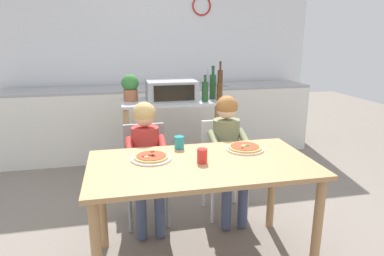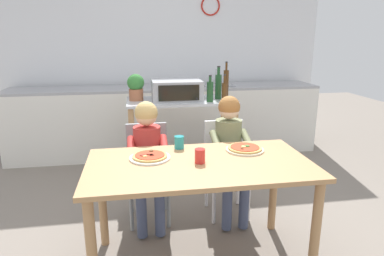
% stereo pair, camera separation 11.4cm
% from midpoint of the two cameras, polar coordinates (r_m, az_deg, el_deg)
% --- Properties ---
extents(ground_plane, '(10.89, 10.89, 0.00)m').
position_cam_midpoint_polar(ground_plane, '(3.50, -3.74, -10.88)').
color(ground_plane, slate).
extents(back_wall_tiled, '(4.43, 0.14, 2.70)m').
position_cam_midpoint_polar(back_wall_tiled, '(4.83, -7.12, 12.91)').
color(back_wall_tiled, silver).
rests_on(back_wall_tiled, ground).
extents(kitchen_counter, '(3.99, 0.60, 1.09)m').
position_cam_midpoint_polar(kitchen_counter, '(4.55, -6.26, 1.29)').
color(kitchen_counter, silver).
rests_on(kitchen_counter, ground).
extents(kitchen_island_cart, '(1.12, 0.54, 0.89)m').
position_cam_midpoint_polar(kitchen_island_cart, '(3.61, -3.55, 0.09)').
color(kitchen_island_cart, '#B7BABF').
rests_on(kitchen_island_cart, ground).
extents(toaster_oven, '(0.50, 0.39, 0.20)m').
position_cam_midpoint_polar(toaster_oven, '(3.53, -4.41, 6.33)').
color(toaster_oven, '#999BA0').
rests_on(toaster_oven, kitchen_island_cart).
extents(bottle_clear_vinegar, '(0.06, 0.06, 0.27)m').
position_cam_midpoint_polar(bottle_clear_vinegar, '(3.49, 3.65, 6.20)').
color(bottle_clear_vinegar, '#4C2D14').
rests_on(bottle_clear_vinegar, kitchen_island_cart).
extents(bottle_dark_olive_oil, '(0.07, 0.07, 0.34)m').
position_cam_midpoint_polar(bottle_dark_olive_oil, '(3.59, 2.59, 7.10)').
color(bottle_dark_olive_oil, '#1E4723').
rests_on(bottle_dark_olive_oil, kitchen_island_cart).
extents(bottle_slim_sauce, '(0.07, 0.07, 0.27)m').
position_cam_midpoint_polar(bottle_slim_sauce, '(3.43, 1.25, 6.22)').
color(bottle_slim_sauce, '#1E4723').
rests_on(bottle_slim_sauce, kitchen_island_cart).
extents(bottle_squat_spirits, '(0.06, 0.06, 0.38)m').
position_cam_midpoint_polar(bottle_squat_spirits, '(3.73, 3.84, 7.61)').
color(bottle_squat_spirits, '#4C2D14').
rests_on(bottle_squat_spirits, kitchen_island_cart).
extents(potted_herb_plant, '(0.17, 0.17, 0.27)m').
position_cam_midpoint_polar(potted_herb_plant, '(3.53, -11.21, 6.77)').
color(potted_herb_plant, '#9E5B3D').
rests_on(potted_herb_plant, kitchen_island_cart).
extents(dining_table, '(1.45, 0.78, 0.74)m').
position_cam_midpoint_polar(dining_table, '(2.25, 0.18, -8.17)').
color(dining_table, '#AD7F51').
rests_on(dining_table, ground).
extents(dining_chair_left, '(0.36, 0.36, 0.81)m').
position_cam_midpoint_polar(dining_chair_left, '(2.91, -8.87, -6.30)').
color(dining_chair_left, gray).
rests_on(dining_chair_left, ground).
extents(dining_chair_right, '(0.36, 0.36, 0.81)m').
position_cam_midpoint_polar(dining_chair_right, '(3.01, 4.15, -5.37)').
color(dining_chair_right, silver).
rests_on(dining_chair_right, ground).
extents(child_in_red_shirt, '(0.32, 0.42, 1.02)m').
position_cam_midpoint_polar(child_in_red_shirt, '(2.73, -8.85, -3.82)').
color(child_in_red_shirt, '#424C6B').
rests_on(child_in_red_shirt, ground).
extents(child_in_olive_shirt, '(0.32, 0.42, 1.04)m').
position_cam_midpoint_polar(child_in_olive_shirt, '(2.84, 4.91, -2.72)').
color(child_in_olive_shirt, '#424C6B').
rests_on(child_in_olive_shirt, ground).
extents(pizza_plate_white, '(0.27, 0.27, 0.03)m').
position_cam_midpoint_polar(pizza_plate_white, '(2.29, -8.25, -4.91)').
color(pizza_plate_white, white).
rests_on(pizza_plate_white, dining_table).
extents(pizza_plate_cream, '(0.27, 0.27, 0.03)m').
position_cam_midpoint_polar(pizza_plate_cream, '(2.47, 7.52, -3.32)').
color(pizza_plate_cream, beige).
rests_on(pizza_plate_cream, dining_table).
extents(drinking_cup_red, '(0.07, 0.07, 0.09)m').
position_cam_midpoint_polar(drinking_cup_red, '(2.19, 0.21, -4.69)').
color(drinking_cup_red, red).
rests_on(drinking_cup_red, dining_table).
extents(drinking_cup_teal, '(0.07, 0.07, 0.09)m').
position_cam_midpoint_polar(drinking_cup_teal, '(2.47, -3.47, -2.45)').
color(drinking_cup_teal, teal).
rests_on(drinking_cup_teal, dining_table).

